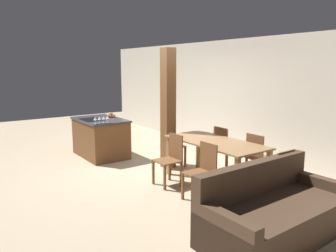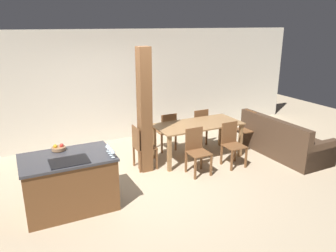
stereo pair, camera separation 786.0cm
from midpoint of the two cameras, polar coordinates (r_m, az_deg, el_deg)
The scene contains 17 objects.
ground_plane at distance 5.22m, azimuth -43.72°, elevation -15.78°, with size 16.00×16.00×0.00m, color tan.
wall_back at distance 7.08m, azimuth -40.48°, elevation 4.43°, with size 11.20×0.08×2.70m.
kitchen_island at distance 5.43m, azimuth -59.92°, elevation -13.45°, with size 1.40×0.90×0.89m.
fruit_bowl at distance 5.55m, azimuth -60.13°, elevation -7.55°, with size 0.22×0.22×0.10m.
wine_glass_near at distance 4.61m, azimuth -57.81°, elevation -9.41°, with size 0.08×0.08×0.14m.
wine_glass_middle at distance 4.68m, azimuth -57.26°, elevation -8.96°, with size 0.08×0.08×0.14m.
wine_glass_far at distance 4.75m, azimuth -56.72°, elevation -8.52°, with size 0.08×0.08×0.14m.
wine_glass_end at distance 4.83m, azimuth -56.20°, elevation -8.09°, with size 0.08×0.08×0.14m.
dining_table at distance 5.15m, azimuth -27.56°, elevation -4.72°, with size 1.87×0.87×0.77m.
dining_chair_near_left at distance 4.66m, azimuth -32.47°, elevation -10.48°, with size 0.40×0.40×0.90m.
dining_chair_near_right at distance 4.61m, azimuth -21.97°, elevation -9.17°, with size 0.40×0.40×0.90m.
dining_chair_far_left at distance 5.88m, azimuth -31.36°, elevation -4.77°, with size 0.40×0.40×0.90m.
dining_chair_far_right at distance 5.84m, azimuth -23.16°, elevation -3.70°, with size 0.40×0.40×0.90m.
dining_chair_head_end at distance 5.45m, azimuth -41.18°, elevation -8.30°, with size 0.40×0.40×0.90m.
dining_chair_foot_end at distance 5.32m, azimuth -13.09°, elevation -4.71°, with size 0.40×0.40×0.90m.
couch at distance 4.90m, azimuth -5.36°, elevation -8.72°, with size 0.92×2.00×0.87m.
timber_post at distance 5.12m, azimuth -42.70°, elevation -1.14°, with size 0.23×0.23×2.43m.
Camera 2 is at (-2.04, -5.14, 2.83)m, focal length 35.00 mm.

